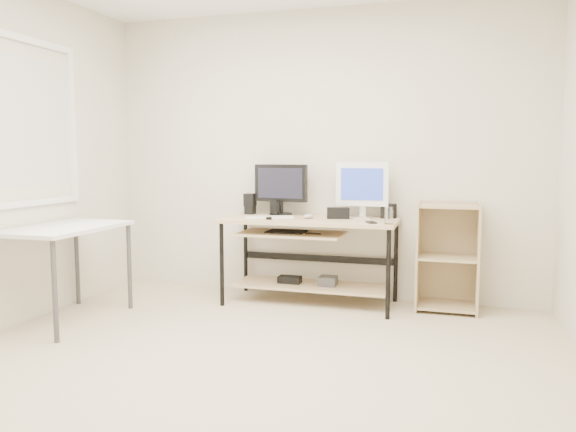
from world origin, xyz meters
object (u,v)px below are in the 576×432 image
(side_table, at_px, (66,236))
(audio_controller, at_px, (275,208))
(desk, at_px, (307,243))
(black_monitor, at_px, (281,186))
(shelf_unit, at_px, (448,256))
(white_imac, at_px, (362,186))

(side_table, relative_size, audio_controller, 6.95)
(desk, bearing_deg, audio_controller, 163.28)
(desk, bearing_deg, black_monitor, 148.12)
(shelf_unit, bearing_deg, audio_controller, -177.69)
(black_monitor, distance_m, white_imac, 0.75)
(black_monitor, bearing_deg, white_imac, 7.02)
(desk, relative_size, black_monitor, 2.95)
(side_table, distance_m, white_imac, 2.46)
(white_imac, xyz_separation_m, audio_controller, (-0.78, -0.08, -0.21))
(white_imac, height_order, audio_controller, white_imac)
(desk, height_order, audio_controller, audio_controller)
(shelf_unit, relative_size, white_imac, 1.84)
(shelf_unit, distance_m, black_monitor, 1.58)
(shelf_unit, xyz_separation_m, black_monitor, (-1.48, 0.03, 0.56))
(side_table, height_order, shelf_unit, shelf_unit)
(audio_controller, bearing_deg, black_monitor, 86.86)
(desk, distance_m, black_monitor, 0.59)
(black_monitor, bearing_deg, shelf_unit, 6.47)
(side_table, distance_m, audio_controller, 1.77)
(shelf_unit, xyz_separation_m, white_imac, (-0.73, 0.02, 0.58))
(black_monitor, xyz_separation_m, white_imac, (0.75, -0.01, 0.02))
(shelf_unit, height_order, audio_controller, shelf_unit)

